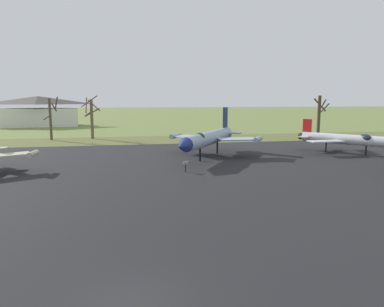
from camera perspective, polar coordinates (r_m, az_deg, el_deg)
name	(u,v)px	position (r m, az deg, el deg)	size (l,w,h in m)	color
asphalt_apron	(124,189)	(27.39, -10.84, -5.57)	(85.78, 52.75, 0.05)	black
grass_verge_strip	(122,141)	(59.32, -11.10, 2.04)	(145.78, 12.00, 0.06)	brown
jet_fighter_rear_center	(350,139)	(47.76, 23.95, 2.08)	(10.08, 11.85, 4.13)	silver
jet_fighter_rear_left	(209,138)	(40.97, 2.66, 2.48)	(11.86, 14.58, 5.69)	#8EA3B2
info_placard_rear_left	(186,165)	(32.72, -1.05, -1.92)	(0.52, 0.35, 1.10)	black
bare_tree_far_left	(51,117)	(63.16, -21.65, 5.44)	(2.65, 2.50, 7.15)	brown
bare_tree_left_of_center	(91,116)	(62.99, -15.81, 5.74)	(3.29, 3.33, 7.44)	brown
bare_tree_center	(319,113)	(74.05, 19.75, 6.09)	(3.02, 2.99, 7.46)	#42382D
visitor_building	(39,112)	(97.93, -23.35, 6.18)	(20.37, 11.50, 7.54)	silver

